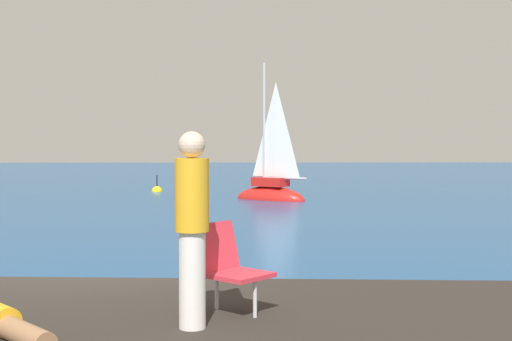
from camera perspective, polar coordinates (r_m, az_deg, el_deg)
name	(u,v)px	position (r m, az deg, el deg)	size (l,w,h in m)	color
ground_plane	(85,340)	(9.43, -13.89, -13.34)	(160.00, 160.00, 0.00)	navy
sailboat_near	(271,192)	(30.79, 1.22, -1.75)	(3.54, 3.03, 6.68)	red
person_standing	(192,224)	(5.72, -5.27, -4.36)	(0.28, 0.28, 1.62)	white
beach_chair	(228,263)	(6.32, -2.31, -7.60)	(0.76, 0.76, 0.80)	#E03342
marker_buoy	(157,191)	(36.39, -8.13, -1.71)	(0.56, 0.56, 1.13)	yellow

